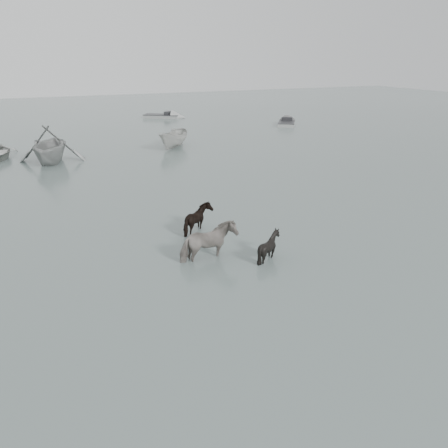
# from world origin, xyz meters

# --- Properties ---
(ground) EXTENTS (140.00, 140.00, 0.00)m
(ground) POSITION_xyz_m (0.00, 0.00, 0.00)
(ground) COLOR #4A5854
(ground) RESTS_ON ground
(pony_pinto) EXTENTS (2.12, 1.13, 1.72)m
(pony_pinto) POSITION_xyz_m (-1.34, -0.05, 0.86)
(pony_pinto) COLOR black
(pony_pinto) RESTS_ON ground
(pony_dark) EXTENTS (1.62, 1.71, 1.35)m
(pony_dark) POSITION_xyz_m (-0.71, 2.51, 0.67)
(pony_dark) COLOR black
(pony_dark) RESTS_ON ground
(pony_black) EXTENTS (1.30, 1.20, 1.24)m
(pony_black) POSITION_xyz_m (0.66, -0.88, 0.62)
(pony_black) COLOR black
(pony_black) RESTS_ON ground
(rowboat_trail) EXTENTS (5.42, 5.93, 2.66)m
(rowboat_trail) POSITION_xyz_m (-5.35, 18.24, 1.33)
(rowboat_trail) COLOR #959895
(rowboat_trail) RESTS_ON ground
(boat_small) EXTENTS (3.71, 3.89, 1.51)m
(boat_small) POSITION_xyz_m (3.77, 19.56, 0.75)
(boat_small) COLOR #AFAFAA
(boat_small) RESTS_ON ground
(skiff_port) EXTENTS (4.11, 4.98, 0.75)m
(skiff_port) POSITION_xyz_m (18.01, 25.93, 0.38)
(skiff_port) COLOR #949794
(skiff_port) RESTS_ON ground
(skiff_mid) EXTENTS (5.55, 4.52, 0.75)m
(skiff_mid) POSITION_xyz_m (7.85, 36.62, 0.38)
(skiff_mid) COLOR gray
(skiff_mid) RESTS_ON ground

